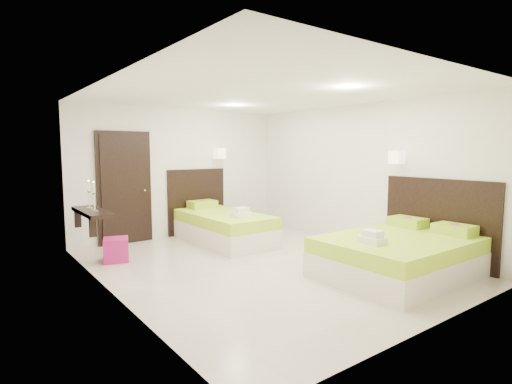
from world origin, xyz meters
TOP-DOWN VIEW (x-y plane):
  - floor at (0.00, 0.00)m, footprint 5.50×5.50m
  - bed_single at (0.33, 1.74)m, footprint 1.31×2.19m
  - bed_double at (1.27, -1.57)m, footprint 2.13×1.81m
  - nightstand at (1.35, 2.27)m, footprint 0.51×0.47m
  - ottoman at (-1.75, 1.54)m, footprint 0.47×0.47m
  - door at (-1.20, 2.70)m, footprint 1.02×0.15m
  - console_shelf at (-2.08, 1.60)m, footprint 0.35×1.20m

SIDE VIEW (x-z plane):
  - floor at x=0.00m, z-range 0.00..0.00m
  - ottoman at x=-1.75m, z-range 0.00..0.37m
  - nightstand at x=1.35m, z-range 0.00..0.39m
  - bed_double at x=1.27m, z-range -0.56..1.19m
  - bed_single at x=0.33m, z-range -0.58..1.23m
  - console_shelf at x=-2.08m, z-range 0.42..1.21m
  - door at x=-1.20m, z-range -0.02..2.12m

